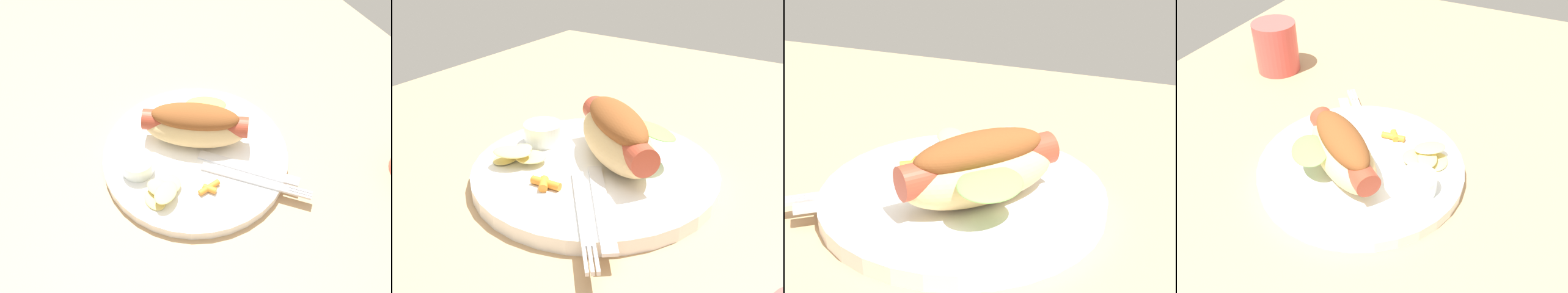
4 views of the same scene
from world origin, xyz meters
TOP-DOWN VIEW (x-y plane):
  - ground_plane at (0.00, 0.00)cm, footprint 120.00×90.00cm
  - plate at (3.27, 0.42)cm, footprint 26.71×26.71cm
  - hot_dog at (5.57, -1.39)cm, footprint 13.90×15.44cm
  - sauce_ramekin at (4.83, 8.48)cm, footprint 4.52×4.52cm
  - fork at (-5.14, -4.29)cm, footprint 12.81×10.93cm
  - knife at (-3.02, -4.87)cm, footprint 12.33×10.22cm
  - chips_pile at (-0.62, 7.57)cm, footprint 6.24×6.52cm
  - carrot_garnish at (-3.22, 1.73)cm, footprint 2.08×3.34cm

SIDE VIEW (x-z plane):
  - ground_plane at x=0.00cm, z-range -1.80..0.00cm
  - plate at x=3.27cm, z-range 0.00..1.60cm
  - knife at x=-3.02cm, z-range 1.60..1.96cm
  - fork at x=-5.14cm, z-range 1.60..2.00cm
  - carrot_garnish at x=-3.22cm, z-range 1.58..2.50cm
  - chips_pile at x=-0.62cm, z-range 1.52..3.57cm
  - sauce_ramekin at x=4.83cm, z-range 1.60..4.01cm
  - hot_dog at x=5.57cm, z-range 1.67..8.19cm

